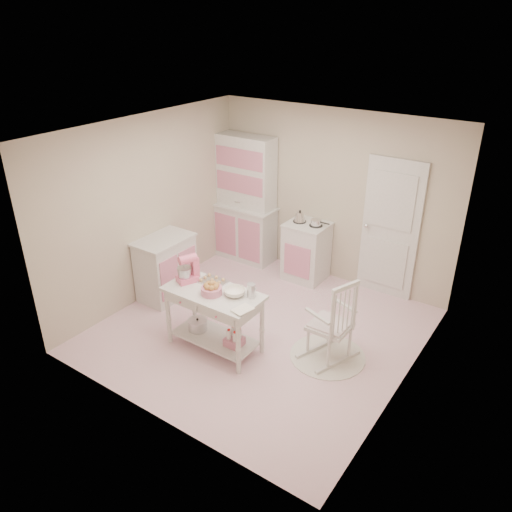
{
  "coord_description": "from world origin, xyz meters",
  "views": [
    {
      "loc": [
        3.06,
        -4.54,
        3.79
      ],
      "look_at": [
        0.02,
        -0.12,
        1.15
      ],
      "focal_mm": 35.0,
      "sensor_mm": 36.0,
      "label": 1
    }
  ],
  "objects_px": {
    "rocking_chair": "(330,318)",
    "stand_mixer": "(187,269)",
    "stove": "(306,251)",
    "base_cabinet": "(166,268)",
    "bread_basket": "(212,291)",
    "work_table": "(214,320)",
    "hutch": "(245,200)"
  },
  "relations": [
    {
      "from": "bread_basket",
      "to": "rocking_chair",
      "type": "bearing_deg",
      "value": 28.81
    },
    {
      "from": "work_table",
      "to": "hutch",
      "type": "bearing_deg",
      "value": 117.28
    },
    {
      "from": "stand_mixer",
      "to": "base_cabinet",
      "type": "bearing_deg",
      "value": 173.43
    },
    {
      "from": "hutch",
      "to": "rocking_chair",
      "type": "distance_m",
      "value": 2.97
    },
    {
      "from": "stove",
      "to": "rocking_chair",
      "type": "height_order",
      "value": "rocking_chair"
    },
    {
      "from": "stove",
      "to": "base_cabinet",
      "type": "height_order",
      "value": "same"
    },
    {
      "from": "base_cabinet",
      "to": "rocking_chair",
      "type": "relative_size",
      "value": 0.84
    },
    {
      "from": "base_cabinet",
      "to": "bread_basket",
      "type": "bearing_deg",
      "value": -24.74
    },
    {
      "from": "base_cabinet",
      "to": "hutch",
      "type": "bearing_deg",
      "value": 83.29
    },
    {
      "from": "stove",
      "to": "bread_basket",
      "type": "distance_m",
      "value": 2.31
    },
    {
      "from": "stove",
      "to": "rocking_chair",
      "type": "bearing_deg",
      "value": -52.66
    },
    {
      "from": "stove",
      "to": "stand_mixer",
      "type": "relative_size",
      "value": 2.71
    },
    {
      "from": "stove",
      "to": "rocking_chair",
      "type": "distance_m",
      "value": 2.02
    },
    {
      "from": "rocking_chair",
      "to": "work_table",
      "type": "height_order",
      "value": "rocking_chair"
    },
    {
      "from": "hutch",
      "to": "base_cabinet",
      "type": "xyz_separation_m",
      "value": [
        -0.2,
        -1.69,
        -0.58
      ]
    },
    {
      "from": "base_cabinet",
      "to": "bread_basket",
      "type": "xyz_separation_m",
      "value": [
        1.39,
        -0.64,
        0.39
      ]
    },
    {
      "from": "stove",
      "to": "base_cabinet",
      "type": "xyz_separation_m",
      "value": [
        -1.4,
        -1.64,
        0.0
      ]
    },
    {
      "from": "base_cabinet",
      "to": "rocking_chair",
      "type": "bearing_deg",
      "value": 0.74
    },
    {
      "from": "hutch",
      "to": "stand_mixer",
      "type": "relative_size",
      "value": 6.12
    },
    {
      "from": "stove",
      "to": "work_table",
      "type": "xyz_separation_m",
      "value": [
        -0.03,
        -2.23,
        -0.06
      ]
    },
    {
      "from": "base_cabinet",
      "to": "work_table",
      "type": "distance_m",
      "value": 1.5
    },
    {
      "from": "stove",
      "to": "work_table",
      "type": "relative_size",
      "value": 0.77
    },
    {
      "from": "hutch",
      "to": "bread_basket",
      "type": "relative_size",
      "value": 8.32
    },
    {
      "from": "bread_basket",
      "to": "work_table",
      "type": "bearing_deg",
      "value": 111.8
    },
    {
      "from": "base_cabinet",
      "to": "work_table",
      "type": "bearing_deg",
      "value": -23.32
    },
    {
      "from": "hutch",
      "to": "stove",
      "type": "height_order",
      "value": "hutch"
    },
    {
      "from": "hutch",
      "to": "stove",
      "type": "relative_size",
      "value": 2.26
    },
    {
      "from": "stand_mixer",
      "to": "hutch",
      "type": "bearing_deg",
      "value": 132.88
    },
    {
      "from": "stove",
      "to": "rocking_chair",
      "type": "relative_size",
      "value": 0.84
    },
    {
      "from": "rocking_chair",
      "to": "work_table",
      "type": "xyz_separation_m",
      "value": [
        -1.25,
        -0.63,
        -0.15
      ]
    },
    {
      "from": "base_cabinet",
      "to": "bread_basket",
      "type": "height_order",
      "value": "base_cabinet"
    },
    {
      "from": "rocking_chair",
      "to": "stand_mixer",
      "type": "distance_m",
      "value": 1.82
    }
  ]
}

